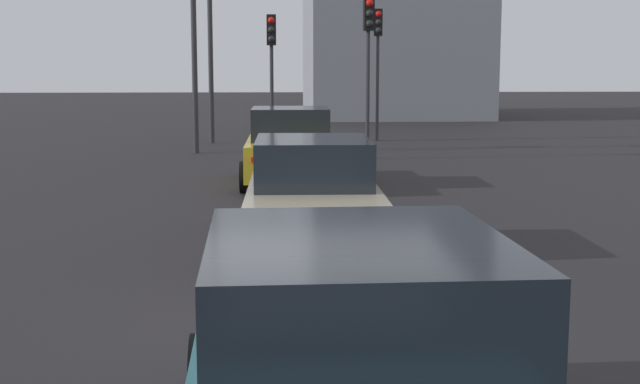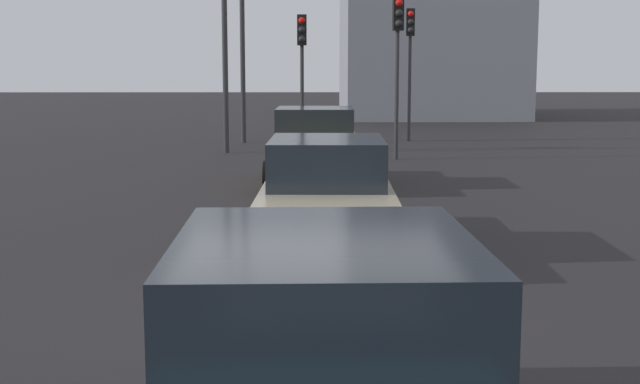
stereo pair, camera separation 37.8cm
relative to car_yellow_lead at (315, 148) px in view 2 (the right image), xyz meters
name	(u,v)px [view 2 (the right image)]	position (x,y,z in m)	size (l,w,h in m)	color
ground_plane	(315,348)	(-10.59, 0.07, -0.88)	(160.00, 160.00, 0.20)	black
car_yellow_lead	(315,148)	(0.00, 0.00, 0.00)	(4.21, 2.10, 1.65)	gold
car_beige_second	(327,195)	(-6.61, -0.12, -0.04)	(4.50, 2.03, 1.54)	tan
traffic_light_near_left	(302,53)	(7.62, 0.34, 2.12)	(0.32, 0.28, 4.04)	#2D2D30
traffic_light_near_right	(410,47)	(10.95, -3.27, 2.39)	(0.32, 0.29, 4.44)	#2D2D30
traffic_light_far_left	(398,43)	(5.02, -2.25, 2.34)	(0.32, 0.30, 4.36)	#2D2D30
street_lamp_far	(224,17)	(6.96, 2.57, 3.16)	(0.56, 0.36, 6.61)	#2D2D30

